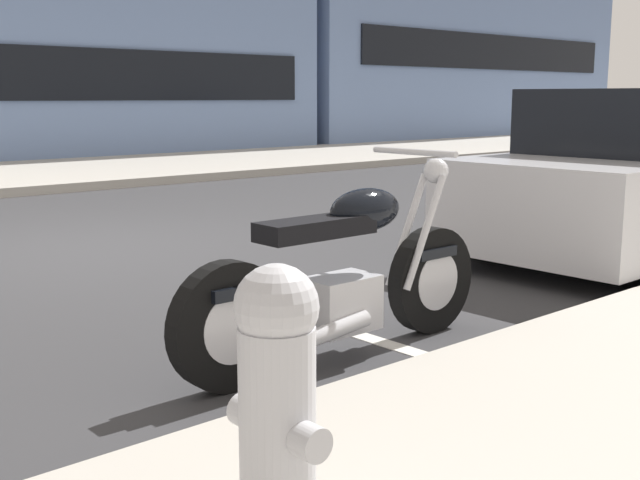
# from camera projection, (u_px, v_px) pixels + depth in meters

# --- Properties ---
(ground_plane) EXTENTS (260.00, 260.00, 0.00)m
(ground_plane) POSITION_uv_depth(u_px,v_px,m) (86.00, 249.00, 7.53)
(ground_plane) COLOR #333335
(sidewalk_far_curb) EXTENTS (120.00, 5.00, 0.14)m
(sidewalk_far_curb) POSITION_uv_depth(u_px,v_px,m) (408.00, 150.00, 20.40)
(sidewalk_far_curb) COLOR #ADA89E
(sidewalk_far_curb) RESTS_ON ground
(parking_stall_stripe) EXTENTS (0.12, 2.20, 0.01)m
(parking_stall_stripe) POSITION_uv_depth(u_px,v_px,m) (367.00, 337.00, 4.75)
(parking_stall_stripe) COLOR silver
(parking_stall_stripe) RESTS_ON ground
(parked_motorcycle) EXTENTS (2.14, 0.62, 1.12)m
(parked_motorcycle) POSITION_uv_depth(u_px,v_px,m) (345.00, 280.00, 4.34)
(parked_motorcycle) COLOR black
(parked_motorcycle) RESTS_ON ground
(car_opposite_curb) EXTENTS (4.63, 1.99, 1.48)m
(car_opposite_curb) POSITION_uv_depth(u_px,v_px,m) (619.00, 124.00, 21.20)
(car_opposite_curb) COLOR gray
(car_opposite_curb) RESTS_ON ground
(fire_hydrant) EXTENTS (0.24, 0.36, 0.82)m
(fire_hydrant) POSITION_uv_depth(u_px,v_px,m) (277.00, 399.00, 2.25)
(fire_hydrant) COLOR #B7B7BC
(fire_hydrant) RESTS_ON sidewalk_near_curb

